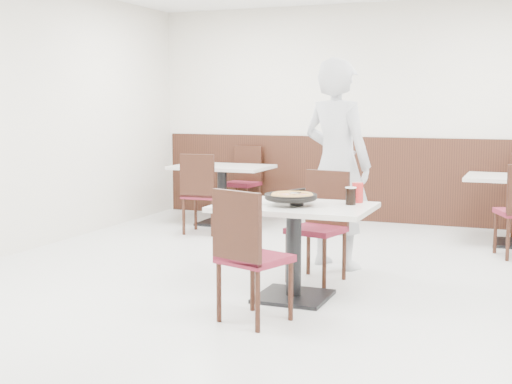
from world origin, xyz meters
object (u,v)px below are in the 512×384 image
at_px(chair_far, 316,227).
at_px(bg_chair_left_far, 241,182).
at_px(pizza_pan, 291,200).
at_px(bg_table_left, 222,195).
at_px(main_table, 294,252).
at_px(bg_chair_left_near, 204,193).
at_px(side_plate, 231,203).
at_px(diner_person, 337,164).
at_px(pizza, 292,198).
at_px(chair_near, 255,255).
at_px(cola_glass, 351,197).
at_px(red_cup, 358,193).

bearing_deg(chair_far, bg_chair_left_far, -44.28).
relative_size(pizza_pan, bg_chair_left_far, 0.34).
xyz_separation_m(pizza_pan, bg_table_left, (-1.95, 3.01, -0.42)).
bearing_deg(bg_table_left, bg_chair_left_far, 89.17).
xyz_separation_m(main_table, bg_chair_left_near, (-1.91, 2.31, 0.10)).
xyz_separation_m(main_table, pizza_pan, (-0.01, -0.04, 0.42)).
bearing_deg(chair_far, bg_table_left, -37.94).
height_order(chair_far, side_plate, chair_far).
bearing_deg(bg_table_left, bg_chair_left_near, -85.09).
bearing_deg(main_table, diner_person, 89.30).
bearing_deg(bg_table_left, main_table, -56.56).
height_order(pizza, bg_chair_left_far, bg_chair_left_far).
xyz_separation_m(chair_near, diner_person, (0.08, 1.86, 0.50)).
relative_size(chair_far, side_plate, 5.32).
xyz_separation_m(chair_far, pizza, (-0.01, -0.64, 0.34)).
relative_size(pizza_pan, pizza, 1.00).
distance_m(pizza_pan, bg_chair_left_near, 3.04).
height_order(chair_near, chair_far, same).
bearing_deg(diner_person, pizza, 109.89).
relative_size(main_table, pizza_pan, 3.72).
relative_size(chair_near, pizza_pan, 2.94).
bearing_deg(pizza, pizza_pan, 158.71).
bearing_deg(bg_chair_left_near, pizza_pan, -54.82).
bearing_deg(pizza_pan, bg_chair_left_near, 128.81).
bearing_deg(pizza, chair_near, -95.94).
xyz_separation_m(chair_near, pizza_pan, (0.05, 0.62, 0.32)).
height_order(chair_far, pizza_pan, chair_far).
bearing_deg(bg_chair_left_near, cola_glass, -46.55).
bearing_deg(chair_far, side_plate, 71.33).
xyz_separation_m(chair_far, bg_chair_left_far, (-1.96, 2.98, 0.00)).
bearing_deg(bg_chair_left_far, cola_glass, 131.46).
height_order(chair_near, bg_chair_left_far, same).
height_order(side_plate, bg_table_left, side_plate).
height_order(pizza_pan, bg_chair_left_far, bg_chair_left_far).
bearing_deg(bg_chair_left_far, red_cup, 132.82).
bearing_deg(main_table, pizza, -91.79).
relative_size(pizza, bg_table_left, 0.27).
xyz_separation_m(chair_far, pizza_pan, (-0.02, -0.63, 0.32)).
distance_m(bg_table_left, bg_chair_left_far, 0.62).
distance_m(diner_person, bg_table_left, 2.72).
height_order(chair_far, red_cup, chair_far).
xyz_separation_m(pizza, bg_table_left, (-1.96, 3.01, -0.44)).
relative_size(chair_far, bg_chair_left_far, 1.00).
relative_size(main_table, cola_glass, 9.23).
distance_m(pizza, side_plate, 0.48).
height_order(red_cup, bg_chair_left_far, bg_chair_left_far).
distance_m(chair_near, bg_chair_left_near, 3.50).
height_order(red_cup, bg_table_left, red_cup).
relative_size(pizza, red_cup, 2.01).
bearing_deg(bg_table_left, chair_near, -62.42).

